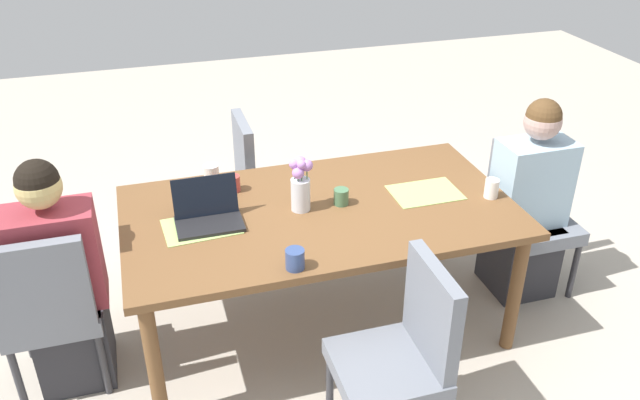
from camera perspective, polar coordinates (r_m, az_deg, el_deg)
name	(u,v)px	position (r m, az deg, el deg)	size (l,w,h in m)	color
ground_plane	(320,323)	(3.74, 0.00, -10.62)	(10.00, 10.00, 0.00)	#B2A899
dining_table	(320,221)	(3.35, 0.00, -1.81)	(1.97, 1.08, 0.74)	brown
chair_head_right_left_near	(528,207)	(4.01, 17.68, -0.55)	(0.44, 0.44, 0.90)	slate
person_head_right_left_near	(527,210)	(3.91, 17.58, -0.85)	(0.40, 0.36, 1.19)	#2D2D33
chair_head_left_left_mid	(49,304)	(3.31, -22.50, -8.40)	(0.44, 0.44, 0.90)	slate
person_head_left_left_mid	(63,288)	(3.35, -21.50, -7.15)	(0.40, 0.36, 1.19)	#2D2D33
chair_near_left_far	(404,350)	(2.85, 7.29, -12.80)	(0.44, 0.44, 0.90)	slate
chair_far_right_near	(263,178)	(4.15, -4.95, 1.95)	(0.44, 0.44, 0.90)	slate
flower_vase	(301,184)	(3.24, -1.70, 1.40)	(0.12, 0.10, 0.28)	silver
placemat_head_right_left_near	(425,192)	(3.50, 9.15, 0.65)	(0.36, 0.26, 0.00)	#9EBC66
placemat_head_left_left_mid	(201,227)	(3.21, -10.30, -2.30)	(0.36, 0.26, 0.00)	#9EBC66
laptop_head_left_left_mid	(208,215)	(3.22, -9.72, -1.31)	(0.32, 0.22, 0.21)	black
coffee_mug_near_left	(341,197)	(3.34, 1.85, 0.29)	(0.08, 0.08, 0.08)	#47704C
coffee_mug_near_right	(492,188)	(3.51, 14.72, 0.99)	(0.07, 0.07, 0.10)	white
coffee_mug_centre_left	(233,183)	(3.49, -7.59, 1.45)	(0.08, 0.08, 0.09)	#AD3D38
coffee_mug_centre_right	(211,174)	(3.58, -9.44, 2.21)	(0.08, 0.08, 0.11)	white
coffee_mug_far_left	(295,259)	(2.85, -2.19, -5.16)	(0.09, 0.09, 0.09)	#33477A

